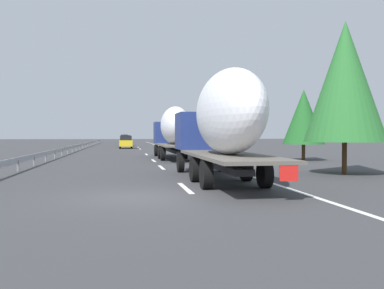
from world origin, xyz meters
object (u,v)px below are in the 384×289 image
Objects in this scene: car_red_compact at (125,139)px; truck_trailing at (222,121)px; car_black_suv at (125,141)px; car_yellow_coupe at (126,142)px; truck_lead at (173,129)px; road_sign at (184,131)px.

truck_trailing is at bearing -177.48° from car_red_compact.
car_yellow_coupe is (-11.91, 0.01, -0.02)m from car_black_suv.
truck_lead is 3.59× the size of road_sign.
truck_trailing is 3.11× the size of car_black_suv.
car_black_suv is 1.18× the size of road_sign.
truck_trailing reaches higher than truck_lead.
truck_lead is 37.99m from car_black_suv.
truck_trailing is 85.14m from car_red_compact.
truck_lead is at bearing -174.43° from car_black_suv.
truck_lead is at bearing 168.55° from road_sign.
truck_lead reaches higher than car_red_compact.
car_black_suv is at bearing -0.05° from car_yellow_coupe.
road_sign is (-22.48, -6.79, 1.44)m from car_black_suv.
car_black_suv is 1.00× the size of car_yellow_coupe.
car_red_compact is 1.29× the size of road_sign.
truck_lead is at bearing -176.84° from car_red_compact.
car_yellow_coupe is at bearing 179.95° from car_black_suv.
car_red_compact is 52.98m from road_sign.
truck_lead reaches higher than car_yellow_coupe.
truck_trailing is at bearing -176.16° from car_black_suv.
truck_trailing is at bearing 174.56° from road_sign.
car_black_suv is (55.00, 3.69, -1.61)m from truck_trailing.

